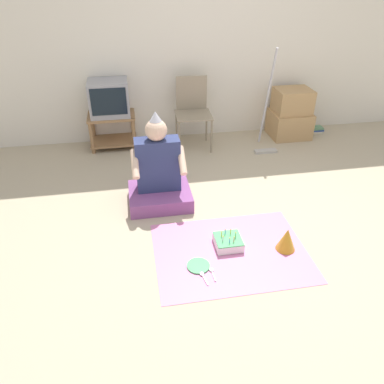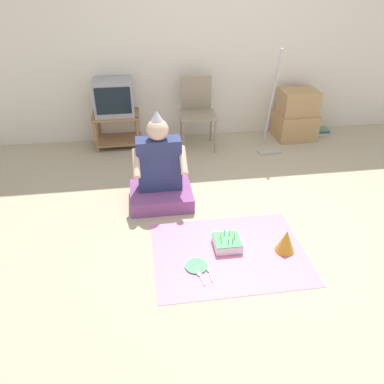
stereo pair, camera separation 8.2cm
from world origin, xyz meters
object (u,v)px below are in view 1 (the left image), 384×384
Objects in this scene: birthday_cake at (228,242)px; book_pile at (316,130)px; cardboard_box_stack at (290,115)px; person_seated at (159,176)px; paper_plate at (198,266)px; tv at (109,98)px; folding_chair at (193,108)px; dust_mop at (266,123)px; party_hat_blue at (287,239)px.

book_pile is at bearing 49.78° from birthday_cake.
book_pile is (0.43, 0.03, -0.25)m from cardboard_box_stack.
paper_plate is (0.20, -0.98, -0.28)m from person_seated.
tv is 1.01m from folding_chair.
dust_mop is 6.22× the size of party_hat_blue.
tv is 0.74× the size of cardboard_box_stack.
birthday_cake is at bearing 165.73° from party_hat_blue.
tv is at bearing 179.45° from book_pile.
dust_mop is at bearing -155.71° from book_pile.
dust_mop reaches higher than paper_plate.
dust_mop is 6.94× the size of book_pile.
cardboard_box_stack is 2.42m from party_hat_blue.
tv is 2.43m from birthday_cake.
folding_chair is 0.68× the size of dust_mop.
person_seated reaches higher than book_pile.
birthday_cake is 1.22× the size of paper_plate.
cardboard_box_stack reaches higher than book_pile.
person_seated is 4.61× the size of party_hat_blue.
birthday_cake is at bearing -66.73° from tv.
tv is at bearing 105.23° from paper_plate.
paper_plate is at bearing -78.46° from person_seated.
cardboard_box_stack is 3.18× the size of party_hat_blue.
person_seated is 4.18× the size of birthday_cake.
folding_chair reaches higher than birthday_cake.
tv is at bearing 173.01° from folding_chair.
book_pile is at bearing 48.10° from paper_plate.
book_pile is at bearing 4.55° from cardboard_box_stack.
paper_plate is at bearing -125.93° from cardboard_box_stack.
party_hat_blue is (0.40, -2.16, -0.38)m from folding_chair.
party_hat_blue is at bearing -58.70° from tv.
folding_chair reaches higher than party_hat_blue.
person_seated is at bearing 101.54° from paper_plate.
folding_chair reaches higher than book_pile.
folding_chair reaches higher than paper_plate.
birthday_cake reaches higher than book_pile.
tv reaches higher than party_hat_blue.
cardboard_box_stack is 3.55× the size of book_pile.
dust_mop reaches higher than party_hat_blue.
cardboard_box_stack is (2.32, -0.06, -0.33)m from tv.
party_hat_blue is 1.11× the size of paper_plate.
birthday_cake is (-1.38, -2.11, -0.25)m from cardboard_box_stack.
birthday_cake is at bearing -58.05° from person_seated.
paper_plate is (-1.67, -2.31, -0.28)m from cardboard_box_stack.
tv is at bearing 121.30° from party_hat_blue.
folding_chair is 2.23m from party_hat_blue.
book_pile is at bearing -0.55° from tv.
tv is at bearing 107.77° from person_seated.
folding_chair is 2.10m from birthday_cake.
dust_mop is 2.30m from paper_plate.
dust_mop is at bearing -13.18° from tv.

